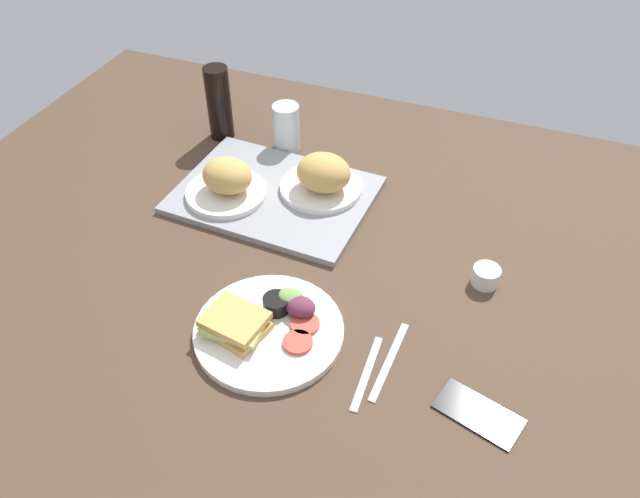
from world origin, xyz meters
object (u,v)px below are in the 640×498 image
at_px(bread_plate_near, 227,182).
at_px(plate_with_salad, 267,326).
at_px(serving_tray, 274,195).
at_px(knife, 389,361).
at_px(drinking_glass, 286,127).
at_px(espresso_cup, 486,276).
at_px(fork, 367,372).
at_px(cell_phone, 478,413).
at_px(soda_bottle, 219,103).
at_px(bread_plate_far, 323,177).

xyz_separation_m(bread_plate_near, plate_with_salad, (0.25, -0.34, -0.04)).
height_order(serving_tray, knife, serving_tray).
bearing_deg(bread_plate_near, drinking_glass, 80.82).
bearing_deg(serving_tray, bread_plate_near, -154.12).
height_order(espresso_cup, fork, espresso_cup).
bearing_deg(serving_tray, plate_with_salad, -67.58).
bearing_deg(cell_phone, espresso_cup, 114.52).
xyz_separation_m(bread_plate_near, knife, (0.49, -0.32, -0.05)).
distance_m(serving_tray, soda_bottle, 0.33).
bearing_deg(fork, espresso_cup, -29.24).
height_order(drinking_glass, knife, drinking_glass).
relative_size(drinking_glass, fork, 0.73).
bearing_deg(fork, bread_plate_far, 27.61).
relative_size(serving_tray, fork, 2.65).
relative_size(serving_tray, espresso_cup, 8.04).
distance_m(drinking_glass, cell_phone, 0.88).
bearing_deg(plate_with_salad, serving_tray, 112.42).
height_order(serving_tray, espresso_cup, espresso_cup).
height_order(serving_tray, drinking_glass, drinking_glass).
bearing_deg(knife, cell_phone, -104.35).
bearing_deg(cell_phone, drinking_glass, 150.86).
relative_size(bread_plate_near, soda_bottle, 0.97).
bearing_deg(espresso_cup, drinking_glass, 151.63).
bearing_deg(cell_phone, fork, -167.45).
height_order(bread_plate_far, fork, bread_plate_far).
xyz_separation_m(serving_tray, knife, (0.39, -0.37, -0.01)).
bearing_deg(bread_plate_far, fork, -60.27).
xyz_separation_m(bread_plate_near, bread_plate_far, (0.20, 0.09, 0.00)).
bearing_deg(knife, plate_with_salad, 96.35).
xyz_separation_m(plate_with_salad, espresso_cup, (0.36, 0.28, 0.00)).
bearing_deg(serving_tray, espresso_cup, -11.35).
relative_size(bread_plate_far, knife, 1.03).
height_order(fork, knife, same).
relative_size(bread_plate_near, knife, 1.00).
distance_m(fork, knife, 0.05).
relative_size(serving_tray, bread_plate_near, 2.37).
distance_m(bread_plate_near, espresso_cup, 0.62).
xyz_separation_m(knife, cell_phone, (0.17, -0.05, 0.00)).
relative_size(espresso_cup, cell_phone, 0.39).
bearing_deg(cell_phone, bread_plate_far, 150.77).
height_order(bread_plate_near, fork, bread_plate_near).
xyz_separation_m(espresso_cup, knife, (-0.12, -0.26, -0.02)).
xyz_separation_m(serving_tray, fork, (0.36, -0.41, -0.01)).
height_order(serving_tray, soda_bottle, soda_bottle).
distance_m(bread_plate_far, drinking_glass, 0.23).
distance_m(plate_with_salad, soda_bottle, 0.71).
distance_m(espresso_cup, knife, 0.29).
bearing_deg(drinking_glass, plate_with_salad, -70.07).
bearing_deg(soda_bottle, drinking_glass, 2.27).
distance_m(espresso_cup, fork, 0.34).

